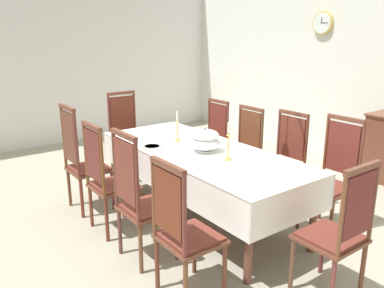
% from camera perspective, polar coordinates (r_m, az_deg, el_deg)
% --- Properties ---
extents(ground, '(7.67, 6.34, 0.04)m').
position_cam_1_polar(ground, '(4.31, -0.86, -11.36)').
color(ground, '#A19B87').
extents(back_wall, '(7.67, 0.08, 3.40)m').
position_cam_1_polar(back_wall, '(6.27, 24.29, 12.24)').
color(back_wall, silver).
rests_on(back_wall, ground).
extents(left_wall, '(0.08, 6.34, 3.40)m').
position_cam_1_polar(left_wall, '(7.35, -19.29, 13.09)').
color(left_wall, silver).
rests_on(left_wall, ground).
extents(dining_table, '(2.49, 1.00, 0.77)m').
position_cam_1_polar(dining_table, '(4.14, 1.24, -1.84)').
color(dining_table, brown).
rests_on(dining_table, ground).
extents(tablecloth, '(2.51, 1.02, 0.34)m').
position_cam_1_polar(tablecloth, '(4.14, 1.24, -1.94)').
color(tablecloth, white).
rests_on(tablecloth, dining_table).
extents(chair_south_a, '(0.44, 0.42, 1.20)m').
position_cam_1_polar(chair_south_a, '(4.55, -15.43, -2.11)').
color(chair_south_a, brown).
rests_on(chair_south_a, ground).
extents(chair_north_a, '(0.44, 0.42, 1.06)m').
position_cam_1_polar(chair_north_a, '(5.44, 2.68, 0.88)').
color(chair_north_a, brown).
rests_on(chair_north_a, ground).
extents(chair_south_b, '(0.44, 0.42, 1.12)m').
position_cam_1_polar(chair_south_b, '(4.01, -12.04, -4.73)').
color(chair_south_b, brown).
rests_on(chair_south_b, ground).
extents(chair_north_b, '(0.44, 0.42, 1.06)m').
position_cam_1_polar(chair_north_b, '(4.99, 7.23, -0.63)').
color(chair_north_b, brown).
rests_on(chair_north_b, ground).
extents(chair_south_c, '(0.44, 0.42, 1.18)m').
position_cam_1_polar(chair_south_c, '(3.45, -7.52, -7.62)').
color(chair_south_c, brown).
rests_on(chair_south_c, ground).
extents(chair_north_c, '(0.44, 0.42, 1.10)m').
position_cam_1_polar(chair_north_c, '(4.56, 12.91, -2.34)').
color(chair_north_c, brown).
rests_on(chair_north_c, ground).
extents(chair_south_d, '(0.44, 0.42, 1.10)m').
position_cam_1_polar(chair_south_d, '(2.98, -1.30, -12.10)').
color(chair_south_d, brown).
rests_on(chair_south_d, ground).
extents(chair_north_d, '(0.44, 0.42, 1.15)m').
position_cam_1_polar(chair_north_d, '(4.19, 19.53, -4.23)').
color(chair_north_d, brown).
rests_on(chair_north_d, ground).
extents(chair_head_west, '(0.42, 0.44, 1.16)m').
position_cam_1_polar(chair_head_west, '(5.53, -9.30, 1.29)').
color(chair_head_west, brown).
rests_on(chair_head_west, ground).
extents(chair_head_east, '(0.42, 0.44, 1.09)m').
position_cam_1_polar(chair_head_east, '(3.15, 20.26, -11.50)').
color(chair_head_east, brown).
rests_on(chair_head_east, ground).
extents(soup_tureen, '(0.32, 0.32, 0.25)m').
position_cam_1_polar(soup_tureen, '(4.03, 1.86, 0.57)').
color(soup_tureen, silver).
rests_on(soup_tureen, tablecloth).
extents(candlestick_west, '(0.07, 0.07, 0.33)m').
position_cam_1_polar(candlestick_west, '(4.42, -2.09, 2.09)').
color(candlestick_west, gold).
rests_on(candlestick_west, tablecloth).
extents(candlestick_east, '(0.07, 0.07, 0.37)m').
position_cam_1_polar(candlestick_east, '(3.77, 5.19, -0.16)').
color(candlestick_east, gold).
rests_on(candlestick_east, tablecloth).
extents(bowl_near_left, '(0.15, 0.15, 0.03)m').
position_cam_1_polar(bowl_near_left, '(4.73, 0.70, 1.63)').
color(bowl_near_left, silver).
rests_on(bowl_near_left, tablecloth).
extents(bowl_near_right, '(0.19, 0.19, 0.04)m').
position_cam_1_polar(bowl_near_right, '(4.14, -5.73, -0.49)').
color(bowl_near_right, silver).
rests_on(bowl_near_right, tablecloth).
extents(spoon_primary, '(0.03, 0.18, 0.01)m').
position_cam_1_polar(spoon_primary, '(4.83, 0.21, 1.76)').
color(spoon_primary, gold).
rests_on(spoon_primary, tablecloth).
extents(spoon_secondary, '(0.05, 0.18, 0.01)m').
position_cam_1_polar(spoon_secondary, '(4.27, -6.33, -0.25)').
color(spoon_secondary, gold).
rests_on(spoon_secondary, tablecloth).
extents(mounted_clock, '(0.35, 0.06, 0.35)m').
position_cam_1_polar(mounted_clock, '(6.64, 18.17, 16.11)').
color(mounted_clock, '#D1B251').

